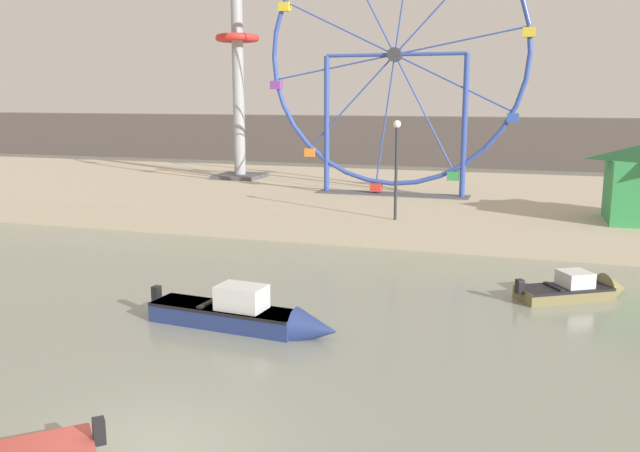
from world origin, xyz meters
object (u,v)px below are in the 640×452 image
Objects in this scene: motorboat_navy_blue at (249,316)px; motorboat_olive_wood at (581,289)px; ferris_wheel_blue_frame at (395,59)px; promenade_lamp_near at (396,156)px; drop_tower_steel_tower at (238,69)px.

motorboat_olive_wood is (8.72, 5.91, -0.11)m from motorboat_navy_blue.
promenade_lamp_near is at bearing -76.99° from ferris_wheel_blue_frame.
ferris_wheel_blue_frame is at bearing 103.01° from promenade_lamp_near.
drop_tower_steel_tower is at bearing 157.42° from ferris_wheel_blue_frame.
ferris_wheel_blue_frame reaches higher than motorboat_navy_blue.
drop_tower_steel_tower is at bearing 136.97° from promenade_lamp_near.
motorboat_olive_wood is 9.53m from promenade_lamp_near.
motorboat_navy_blue is at bearing -64.94° from drop_tower_steel_tower.
drop_tower_steel_tower reaches higher than motorboat_olive_wood.
drop_tower_steel_tower is 17.25m from promenade_lamp_near.
drop_tower_steel_tower is (-10.61, 22.68, 7.44)m from motorboat_navy_blue.
motorboat_navy_blue is 1.54× the size of motorboat_olive_wood.
motorboat_navy_blue is at bearing -90.12° from ferris_wheel_blue_frame.
ferris_wheel_blue_frame is 0.95× the size of drop_tower_steel_tower.
motorboat_olive_wood is 0.90× the size of promenade_lamp_near.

